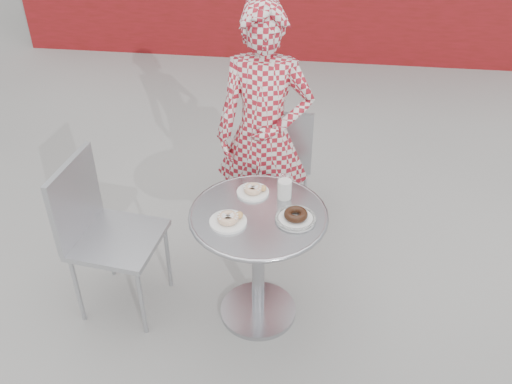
# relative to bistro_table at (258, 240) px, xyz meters

# --- Properties ---
(ground) EXTENTS (60.00, 60.00, 0.00)m
(ground) POSITION_rel_bistro_table_xyz_m (0.04, 0.00, -0.53)
(ground) COLOR #A09E98
(ground) RESTS_ON ground
(bistro_table) EXTENTS (0.69, 0.69, 0.70)m
(bistro_table) POSITION_rel_bistro_table_xyz_m (0.00, 0.00, 0.00)
(bistro_table) COLOR silver
(bistro_table) RESTS_ON ground
(chair_far) EXTENTS (0.40, 0.41, 0.83)m
(chair_far) POSITION_rel_bistro_table_xyz_m (0.03, 0.97, -0.27)
(chair_far) COLOR #ABADB3
(chair_far) RESTS_ON ground
(chair_left) EXTENTS (0.48, 0.48, 0.90)m
(chair_left) POSITION_rel_bistro_table_xyz_m (-0.75, -0.01, -0.25)
(chair_left) COLOR #ABADB3
(chair_left) RESTS_ON ground
(seated_person) EXTENTS (0.57, 0.38, 1.53)m
(seated_person) POSITION_rel_bistro_table_xyz_m (-0.05, 0.64, 0.24)
(seated_person) COLOR maroon
(seated_person) RESTS_ON ground
(plate_far) EXTENTS (0.17, 0.17, 0.04)m
(plate_far) POSITION_rel_bistro_table_xyz_m (-0.05, 0.17, 0.19)
(plate_far) COLOR white
(plate_far) RESTS_ON bistro_table
(plate_near) EXTENTS (0.18, 0.18, 0.05)m
(plate_near) POSITION_rel_bistro_table_xyz_m (-0.13, -0.09, 0.19)
(plate_near) COLOR white
(plate_near) RESTS_ON bistro_table
(plate_checker) EXTENTS (0.20, 0.20, 0.05)m
(plate_checker) POSITION_rel_bistro_table_xyz_m (0.18, -0.03, 0.19)
(plate_checker) COLOR white
(plate_checker) RESTS_ON bistro_table
(milk_cup) EXTENTS (0.08, 0.08, 0.12)m
(milk_cup) POSITION_rel_bistro_table_xyz_m (0.11, 0.15, 0.23)
(milk_cup) COLOR white
(milk_cup) RESTS_ON bistro_table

